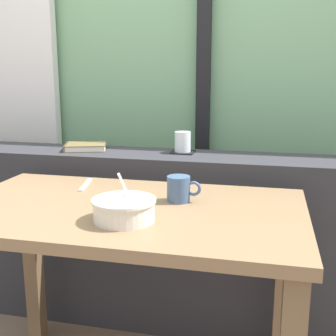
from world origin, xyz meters
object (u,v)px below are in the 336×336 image
juice_glass (183,143)px  soup_bowl (124,209)px  closed_book (85,147)px  breakfast_table (126,241)px  fork_utensil (85,185)px  coaster_square (183,152)px  ceramic_mug (179,189)px

juice_glass → soup_bowl: size_ratio=0.48×
soup_bowl → closed_book: bearing=121.3°
breakfast_table → fork_utensil: fork_utensil is taller
breakfast_table → coaster_square: 0.62m
breakfast_table → soup_bowl: bearing=-72.8°
closed_book → breakfast_table: bearing=-55.8°
fork_utensil → breakfast_table: bearing=-53.7°
juice_glass → fork_utensil: 0.49m
juice_glass → ceramic_mug: juice_glass is taller
juice_glass → closed_book: size_ratio=0.40×
breakfast_table → ceramic_mug: 0.24m
soup_bowl → ceramic_mug: soup_bowl is taller
juice_glass → fork_utensil: bearing=-128.1°
breakfast_table → coaster_square: bearing=83.2°
coaster_square → soup_bowl: size_ratio=0.54×
soup_bowl → coaster_square: bearing=87.7°
soup_bowl → fork_utensil: bearing=128.4°
breakfast_table → juice_glass: juice_glass is taller
juice_glass → soup_bowl: (-0.03, -0.71, -0.08)m
coaster_square → ceramic_mug: ceramic_mug is taller
breakfast_table → closed_book: (-0.38, 0.55, 0.20)m
ceramic_mug → soup_bowl: bearing=-117.8°
breakfast_table → ceramic_mug: (0.16, 0.09, 0.16)m
coaster_square → juice_glass: (0.00, -0.00, 0.04)m
breakfast_table → coaster_square: (0.07, 0.58, 0.19)m
ceramic_mug → breakfast_table: bearing=-150.4°
soup_bowl → fork_utensil: soup_bowl is taller
breakfast_table → juice_glass: (0.07, 0.58, 0.23)m
fork_utensil → coaster_square: bearing=40.5°
coaster_square → soup_bowl: bearing=-92.3°
coaster_square → soup_bowl: soup_bowl is taller
breakfast_table → soup_bowl: soup_bowl is taller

